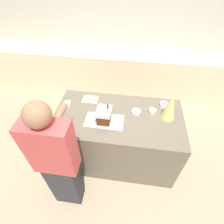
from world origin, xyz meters
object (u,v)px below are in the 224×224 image
at_px(baking_tray, 104,121).
at_px(cookbook, 90,100).
at_px(candy_bowl_near_tray_left, 67,104).
at_px(candy_bowl_center_rear, 164,105).
at_px(decorative_tree, 171,106).
at_px(candy_bowl_front_corner, 136,112).
at_px(person, 58,163).
at_px(candy_bowl_near_tray_right, 152,111).
at_px(gingerbread_house, 104,115).

relative_size(baking_tray, cookbook, 2.17).
xyz_separation_m(baking_tray, candy_bowl_near_tray_left, (-0.54, 0.22, 0.02)).
height_order(baking_tray, candy_bowl_center_rear, candy_bowl_center_rear).
xyz_separation_m(decorative_tree, candy_bowl_front_corner, (-0.39, 0.02, -0.17)).
height_order(candy_bowl_center_rear, person, person).
height_order(decorative_tree, candy_bowl_center_rear, decorative_tree).
relative_size(candy_bowl_near_tray_right, candy_bowl_center_rear, 0.87).
bearing_deg(decorative_tree, candy_bowl_center_rear, 98.44).
height_order(candy_bowl_center_rear, cookbook, candy_bowl_center_rear).
relative_size(baking_tray, candy_bowl_near_tray_right, 4.89).
xyz_separation_m(baking_tray, cookbook, (-0.26, 0.36, 0.01)).
bearing_deg(person, candy_bowl_front_corner, 46.64).
height_order(baking_tray, candy_bowl_near_tray_right, candy_bowl_near_tray_right).
bearing_deg(decorative_tree, person, -145.78).
distance_m(candy_bowl_front_corner, cookbook, 0.66).
bearing_deg(gingerbread_house, decorative_tree, 12.87).
height_order(gingerbread_house, candy_bowl_near_tray_right, gingerbread_house).
xyz_separation_m(gingerbread_house, decorative_tree, (0.77, 0.18, 0.08)).
bearing_deg(person, candy_bowl_near_tray_left, 101.18).
xyz_separation_m(baking_tray, candy_bowl_near_tray_right, (0.59, 0.24, 0.02)).
bearing_deg(candy_bowl_near_tray_left, decorative_tree, -1.95).
xyz_separation_m(decorative_tree, cookbook, (-1.03, 0.19, -0.18)).
distance_m(candy_bowl_near_tray_right, candy_bowl_center_rear, 0.21).
height_order(baking_tray, candy_bowl_near_tray_left, candy_bowl_near_tray_left).
xyz_separation_m(candy_bowl_front_corner, cookbook, (-0.64, 0.17, -0.01)).
bearing_deg(baking_tray, candy_bowl_near_tray_left, 157.77).
xyz_separation_m(candy_bowl_near_tray_left, person, (0.16, -0.83, -0.06)).
bearing_deg(gingerbread_house, candy_bowl_near_tray_left, 157.80).
height_order(gingerbread_house, candy_bowl_center_rear, gingerbread_house).
bearing_deg(baking_tray, decorative_tree, 12.87).
distance_m(gingerbread_house, cookbook, 0.46).
relative_size(gingerbread_house, decorative_tree, 0.64).
distance_m(decorative_tree, cookbook, 1.06).
bearing_deg(cookbook, candy_bowl_center_rear, 0.92).
relative_size(candy_bowl_near_tray_left, cookbook, 0.45).
distance_m(candy_bowl_near_tray_left, person, 0.84).
bearing_deg(candy_bowl_near_tray_right, candy_bowl_near_tray_left, -179.27).
distance_m(candy_bowl_front_corner, candy_bowl_center_rear, 0.41).
xyz_separation_m(baking_tray, person, (-0.38, -0.60, -0.04)).
bearing_deg(candy_bowl_center_rear, candy_bowl_near_tray_left, -172.90).
xyz_separation_m(candy_bowl_center_rear, person, (-1.12, -0.99, -0.06)).
xyz_separation_m(candy_bowl_front_corner, person, (-0.76, -0.80, -0.05)).
bearing_deg(gingerbread_house, cookbook, 125.47).
xyz_separation_m(decorative_tree, person, (-1.15, -0.78, -0.22)).
relative_size(candy_bowl_near_tray_right, candy_bowl_near_tray_left, 0.99).
distance_m(decorative_tree, candy_bowl_near_tray_right, 0.25).
xyz_separation_m(decorative_tree, candy_bowl_near_tray_right, (-0.19, 0.06, -0.16)).
distance_m(gingerbread_house, candy_bowl_front_corner, 0.44).
distance_m(candy_bowl_near_tray_right, person, 1.28).
bearing_deg(candy_bowl_near_tray_right, cookbook, 171.31).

